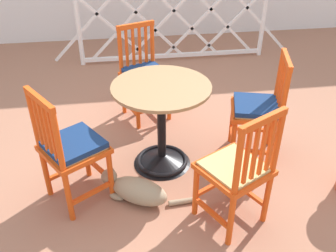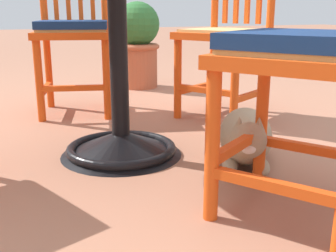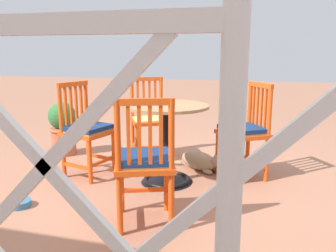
{
  "view_description": "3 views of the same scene",
  "coord_description": "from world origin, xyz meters",
  "px_view_note": "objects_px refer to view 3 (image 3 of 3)",
  "views": [
    {
      "loc": [
        -0.31,
        -2.47,
        1.99
      ],
      "look_at": [
        0.06,
        0.12,
        0.31
      ],
      "focal_mm": 40.15,
      "sensor_mm": 36.0,
      "label": 1
    },
    {
      "loc": [
        -1.53,
        0.47,
        0.56
      ],
      "look_at": [
        -0.18,
        -0.1,
        0.15
      ],
      "focal_mm": 44.8,
      "sensor_mm": 36.0,
      "label": 2
    },
    {
      "loc": [
        -0.81,
        3.0,
        1.19
      ],
      "look_at": [
        0.01,
        -0.04,
        0.52
      ],
      "focal_mm": 37.15,
      "sensor_mm": 36.0,
      "label": 3
    }
  ],
  "objects_px": {
    "orange_chair_facing_out": "(244,132)",
    "terracotta_planter": "(63,127)",
    "orange_chair_by_planter": "(86,131)",
    "orange_chair_near_fence": "(149,120)",
    "tabby_cat": "(201,161)",
    "pet_water_bowl": "(20,204)",
    "orange_chair_at_corner": "(144,163)",
    "cafe_table": "(167,153)"
  },
  "relations": [
    {
      "from": "orange_chair_facing_out",
      "to": "orange_chair_near_fence",
      "type": "distance_m",
      "value": 1.14
    },
    {
      "from": "orange_chair_at_corner",
      "to": "orange_chair_by_planter",
      "type": "bearing_deg",
      "value": -42.61
    },
    {
      "from": "cafe_table",
      "to": "orange_chair_by_planter",
      "type": "height_order",
      "value": "orange_chair_by_planter"
    },
    {
      "from": "tabby_cat",
      "to": "pet_water_bowl",
      "type": "bearing_deg",
      "value": 44.85
    },
    {
      "from": "orange_chair_facing_out",
      "to": "orange_chair_near_fence",
      "type": "relative_size",
      "value": 1.0
    },
    {
      "from": "orange_chair_near_fence",
      "to": "orange_chair_facing_out",
      "type": "bearing_deg",
      "value": 160.34
    },
    {
      "from": "orange_chair_at_corner",
      "to": "orange_chair_by_planter",
      "type": "height_order",
      "value": "same"
    },
    {
      "from": "orange_chair_near_fence",
      "to": "orange_chair_by_planter",
      "type": "distance_m",
      "value": 0.82
    },
    {
      "from": "orange_chair_by_planter",
      "to": "pet_water_bowl",
      "type": "bearing_deg",
      "value": 77.88
    },
    {
      "from": "orange_chair_facing_out",
      "to": "orange_chair_by_planter",
      "type": "bearing_deg",
      "value": 12.72
    },
    {
      "from": "orange_chair_at_corner",
      "to": "orange_chair_by_planter",
      "type": "distance_m",
      "value": 1.18
    },
    {
      "from": "orange_chair_facing_out",
      "to": "terracotta_planter",
      "type": "distance_m",
      "value": 2.11
    },
    {
      "from": "cafe_table",
      "to": "pet_water_bowl",
      "type": "relative_size",
      "value": 4.47
    },
    {
      "from": "pet_water_bowl",
      "to": "orange_chair_by_planter",
      "type": "bearing_deg",
      "value": -102.12
    },
    {
      "from": "orange_chair_by_planter",
      "to": "orange_chair_facing_out",
      "type": "bearing_deg",
      "value": -167.28
    },
    {
      "from": "orange_chair_at_corner",
      "to": "orange_chair_facing_out",
      "type": "xyz_separation_m",
      "value": [
        -0.61,
        -1.13,
        0.0
      ]
    },
    {
      "from": "cafe_table",
      "to": "orange_chair_facing_out",
      "type": "distance_m",
      "value": 0.77
    },
    {
      "from": "pet_water_bowl",
      "to": "terracotta_planter",
      "type": "bearing_deg",
      "value": -72.04
    },
    {
      "from": "orange_chair_near_fence",
      "to": "orange_chair_at_corner",
      "type": "bearing_deg",
      "value": 107.01
    },
    {
      "from": "terracotta_planter",
      "to": "orange_chair_by_planter",
      "type": "bearing_deg",
      "value": 137.08
    },
    {
      "from": "orange_chair_facing_out",
      "to": "orange_chair_near_fence",
      "type": "bearing_deg",
      "value": -19.66
    },
    {
      "from": "orange_chair_at_corner",
      "to": "terracotta_planter",
      "type": "distance_m",
      "value": 2.02
    },
    {
      "from": "orange_chair_near_fence",
      "to": "pet_water_bowl",
      "type": "distance_m",
      "value": 1.67
    },
    {
      "from": "cafe_table",
      "to": "pet_water_bowl",
      "type": "xyz_separation_m",
      "value": [
        0.97,
        0.82,
        -0.26
      ]
    },
    {
      "from": "orange_chair_at_corner",
      "to": "pet_water_bowl",
      "type": "distance_m",
      "value": 1.12
    },
    {
      "from": "terracotta_planter",
      "to": "orange_chair_near_fence",
      "type": "bearing_deg",
      "value": -171.97
    },
    {
      "from": "terracotta_planter",
      "to": "orange_chair_facing_out",
      "type": "bearing_deg",
      "value": 173.45
    },
    {
      "from": "orange_chair_by_planter",
      "to": "tabby_cat",
      "type": "distance_m",
      "value": 1.19
    },
    {
      "from": "orange_chair_at_corner",
      "to": "terracotta_planter",
      "type": "relative_size",
      "value": 1.47
    },
    {
      "from": "cafe_table",
      "to": "orange_chair_by_planter",
      "type": "relative_size",
      "value": 0.83
    },
    {
      "from": "orange_chair_at_corner",
      "to": "orange_chair_facing_out",
      "type": "distance_m",
      "value": 1.29
    },
    {
      "from": "terracotta_planter",
      "to": "pet_water_bowl",
      "type": "distance_m",
      "value": 1.48
    },
    {
      "from": "orange_chair_at_corner",
      "to": "tabby_cat",
      "type": "distance_m",
      "value": 1.29
    },
    {
      "from": "orange_chair_near_fence",
      "to": "orange_chair_by_planter",
      "type": "bearing_deg",
      "value": 60.73
    },
    {
      "from": "orange_chair_at_corner",
      "to": "pet_water_bowl",
      "type": "bearing_deg",
      "value": 0.2
    },
    {
      "from": "orange_chair_near_fence",
      "to": "tabby_cat",
      "type": "bearing_deg",
      "value": 155.85
    },
    {
      "from": "orange_chair_at_corner",
      "to": "terracotta_planter",
      "type": "bearing_deg",
      "value": -42.74
    },
    {
      "from": "orange_chair_by_planter",
      "to": "orange_chair_near_fence",
      "type": "bearing_deg",
      "value": -119.27
    },
    {
      "from": "orange_chair_near_fence",
      "to": "terracotta_planter",
      "type": "relative_size",
      "value": 1.47
    },
    {
      "from": "orange_chair_near_fence",
      "to": "tabby_cat",
      "type": "relative_size",
      "value": 1.29
    },
    {
      "from": "orange_chair_facing_out",
      "to": "terracotta_planter",
      "type": "height_order",
      "value": "orange_chair_facing_out"
    },
    {
      "from": "cafe_table",
      "to": "pet_water_bowl",
      "type": "distance_m",
      "value": 1.3
    }
  ]
}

